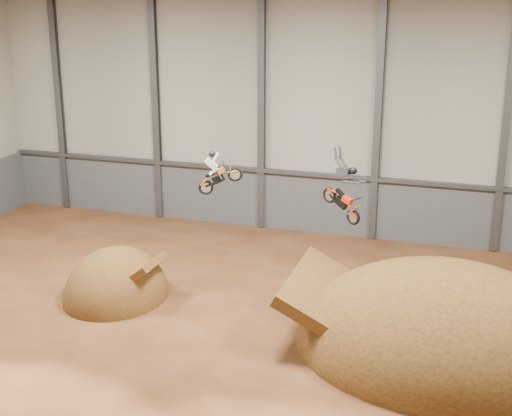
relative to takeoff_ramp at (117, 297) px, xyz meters
The scene contains 13 objects.
floor 7.47m from the takeoff_ramp, 24.52° to the right, with size 40.00×40.00×0.00m, color #442412.
back_wall 15.39m from the takeoff_ramp, 60.28° to the left, with size 40.00×0.10×14.00m, color #A19D8E.
lower_band_back 13.73m from the takeoff_ramp, 60.07° to the left, with size 39.80×0.18×3.50m, color #515458.
steel_rail 13.95m from the takeoff_ramp, 59.75° to the left, with size 39.80×0.35×0.20m, color #47494F.
steel_column_0 16.83m from the takeoff_ramp, 130.16° to the left, with size 0.40×0.36×13.90m, color #47494F.
steel_column_1 14.01m from the takeoff_ramp, 105.32° to the left, with size 0.40×0.36×13.90m, color #47494F.
steel_column_2 14.07m from the takeoff_ramp, 73.53° to the left, with size 0.40×0.36×13.90m, color #47494F.
steel_column_3 16.98m from the takeoff_ramp, 49.13° to the left, with size 0.40×0.36×13.90m, color #47494F.
steel_column_4 21.63m from the takeoff_ramp, 34.87° to the left, with size 0.40×0.36×13.90m, color #47494F.
takeoff_ramp is the anchor object (origin of this frame).
landing_ramp 14.83m from the takeoff_ramp, ahead, with size 11.80×10.44×6.81m, color #3F260F.
fmx_rider_a 8.21m from the takeoff_ramp, 11.45° to the left, with size 2.03×0.77×1.84m, color #C56617, non-canonical shape.
fmx_rider_b 11.70m from the takeoff_ramp, 11.10° to the left, with size 2.95×0.84×2.53m, color red, non-canonical shape.
Camera 1 is at (8.71, -24.05, 13.91)m, focal length 50.00 mm.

